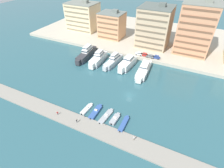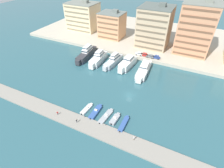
# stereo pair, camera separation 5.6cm
# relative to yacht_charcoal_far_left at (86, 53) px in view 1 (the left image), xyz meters

# --- Properties ---
(ground_plane) EXTENTS (400.00, 400.00, 0.00)m
(ground_plane) POSITION_rel_yacht_charcoal_far_left_xyz_m (34.64, -20.91, -2.36)
(ground_plane) COLOR #2D5B66
(quay_promenade) EXTENTS (180.00, 70.00, 1.68)m
(quay_promenade) POSITION_rel_yacht_charcoal_far_left_xyz_m (34.64, 44.97, -1.52)
(quay_promenade) COLOR #BCB29E
(quay_promenade) RESTS_ON ground
(pier_dock) EXTENTS (120.00, 6.22, 0.57)m
(pier_dock) POSITION_rel_yacht_charcoal_far_left_xyz_m (34.64, -42.83, -2.07)
(pier_dock) COLOR gray
(pier_dock) RESTS_ON ground
(yacht_charcoal_far_left) EXTENTS (5.86, 20.85, 8.28)m
(yacht_charcoal_far_left) POSITION_rel_yacht_charcoal_far_left_xyz_m (0.00, 0.00, 0.00)
(yacht_charcoal_far_left) COLOR #333338
(yacht_charcoal_far_left) RESTS_ON ground
(yacht_white_left) EXTENTS (5.63, 17.61, 7.97)m
(yacht_white_left) POSITION_rel_yacht_charcoal_far_left_xyz_m (8.86, -2.00, -0.05)
(yacht_white_left) COLOR white
(yacht_white_left) RESTS_ON ground
(yacht_silver_mid_left) EXTENTS (5.22, 17.57, 7.58)m
(yacht_silver_mid_left) POSITION_rel_yacht_charcoal_far_left_xyz_m (17.31, -0.44, -0.28)
(yacht_silver_mid_left) COLOR silver
(yacht_silver_mid_left) RESTS_ON ground
(yacht_white_center_left) EXTENTS (5.74, 16.12, 7.43)m
(yacht_white_center_left) POSITION_rel_yacht_charcoal_far_left_xyz_m (25.18, 0.03, -0.03)
(yacht_white_center_left) COLOR white
(yacht_white_center_left) RESTS_ON ground
(yacht_white_center) EXTENTS (5.78, 20.02, 6.25)m
(yacht_white_center) POSITION_rel_yacht_charcoal_far_left_xyz_m (34.57, -1.48, -0.57)
(yacht_white_center) COLOR white
(yacht_white_center) RESTS_ON ground
(motorboat_white_far_left) EXTENTS (2.21, 6.89, 1.27)m
(motorboat_white_far_left) POSITION_rel_yacht_charcoal_far_left_xyz_m (22.97, -36.13, -1.94)
(motorboat_white_far_left) COLOR white
(motorboat_white_far_left) RESTS_ON ground
(motorboat_blue_left) EXTENTS (2.22, 8.35, 1.57)m
(motorboat_blue_left) POSITION_rel_yacht_charcoal_far_left_xyz_m (26.90, -36.03, -1.84)
(motorboat_blue_left) COLOR #33569E
(motorboat_blue_left) RESTS_ON ground
(motorboat_grey_mid_left) EXTENTS (2.82, 8.70, 1.23)m
(motorboat_grey_mid_left) POSITION_rel_yacht_charcoal_far_left_xyz_m (31.39, -36.26, -1.94)
(motorboat_grey_mid_left) COLOR #9EA3A8
(motorboat_grey_mid_left) RESTS_ON ground
(motorboat_grey_center_left) EXTENTS (2.32, 6.17, 1.47)m
(motorboat_grey_center_left) POSITION_rel_yacht_charcoal_far_left_xyz_m (34.96, -36.05, -1.80)
(motorboat_grey_center_left) COLOR #9EA3A8
(motorboat_grey_center_left) RESTS_ON ground
(motorboat_blue_center) EXTENTS (1.79, 8.00, 1.06)m
(motorboat_blue_center) POSITION_rel_yacht_charcoal_far_left_xyz_m (38.71, -36.73, -1.83)
(motorboat_blue_center) COLOR #33569E
(motorboat_blue_center) RESTS_ON ground
(car_white_far_left) EXTENTS (4.13, 1.98, 1.80)m
(car_white_far_left) POSITION_rel_yacht_charcoal_far_left_xyz_m (27.30, 12.55, 0.30)
(car_white_far_left) COLOR white
(car_white_far_left) RESTS_ON quay_promenade
(car_red_left) EXTENTS (4.13, 1.97, 1.80)m
(car_red_left) POSITION_rel_yacht_charcoal_far_left_xyz_m (30.47, 12.77, 0.30)
(car_red_left) COLOR red
(car_red_left) RESTS_ON quay_promenade
(car_grey_mid_left) EXTENTS (4.17, 2.06, 1.80)m
(car_grey_mid_left) POSITION_rel_yacht_charcoal_far_left_xyz_m (33.90, 12.42, 0.30)
(car_grey_mid_left) COLOR slate
(car_grey_mid_left) RESTS_ON quay_promenade
(car_blue_center_left) EXTENTS (4.15, 2.01, 1.80)m
(car_blue_center_left) POSITION_rel_yacht_charcoal_far_left_xyz_m (37.22, 12.86, 0.30)
(car_blue_center_left) COLOR #28428E
(car_blue_center_left) RESTS_ON quay_promenade
(apartment_block_far_left) EXTENTS (21.74, 16.08, 20.88)m
(apartment_block_far_left) POSITION_rel_yacht_charcoal_far_left_xyz_m (-24.28, 34.70, 8.80)
(apartment_block_far_left) COLOR beige
(apartment_block_far_left) RESTS_ON quay_promenade
(apartment_block_left) EXTENTS (15.80, 13.51, 18.23)m
(apartment_block_left) POSITION_rel_yacht_charcoal_far_left_xyz_m (1.48, 30.23, 7.50)
(apartment_block_left) COLOR tan
(apartment_block_left) RESTS_ON quay_promenade
(apartment_block_mid_left) EXTENTS (18.59, 18.17, 25.12)m
(apartment_block_mid_left) POSITION_rel_yacht_charcoal_far_left_xyz_m (30.13, 29.37, 10.93)
(apartment_block_mid_left) COLOR #C6AD89
(apartment_block_mid_left) RESTS_ON quay_promenade
(apartment_block_center_left) EXTENTS (18.26, 16.34, 29.25)m
(apartment_block_center_left) POSITION_rel_yacht_charcoal_far_left_xyz_m (52.50, 29.71, 12.99)
(apartment_block_center_left) COLOR tan
(apartment_block_center_left) RESTS_ON quay_promenade
(pedestrian_near_edge) EXTENTS (0.52, 0.47, 1.68)m
(pedestrian_near_edge) POSITION_rel_yacht_charcoal_far_left_xyz_m (44.15, -41.31, -0.79)
(pedestrian_near_edge) COLOR #7A6B56
(pedestrian_near_edge) RESTS_ON pier_dock
(pedestrian_mid_deck) EXTENTS (0.44, 0.46, 1.54)m
(pedestrian_mid_deck) POSITION_rel_yacht_charcoal_far_left_xyz_m (14.99, -43.31, -0.88)
(pedestrian_mid_deck) COLOR #282D3D
(pedestrian_mid_deck) RESTS_ON pier_dock
(pedestrian_far_side) EXTENTS (0.28, 0.67, 1.72)m
(pedestrian_far_side) POSITION_rel_yacht_charcoal_far_left_xyz_m (23.55, -43.35, -0.77)
(pedestrian_far_side) COLOR #4C515B
(pedestrian_far_side) RESTS_ON pier_dock
(bollard_west) EXTENTS (0.20, 0.20, 0.61)m
(bollard_west) POSITION_rel_yacht_charcoal_far_left_xyz_m (24.62, -39.97, -1.47)
(bollard_west) COLOR #2D2D33
(bollard_west) RESTS_ON pier_dock
(bollard_west_mid) EXTENTS (0.20, 0.20, 0.61)m
(bollard_west_mid) POSITION_rel_yacht_charcoal_far_left_xyz_m (33.29, -39.97, -1.47)
(bollard_west_mid) COLOR #2D2D33
(bollard_west_mid) RESTS_ON pier_dock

